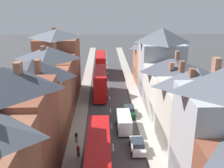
{
  "coord_description": "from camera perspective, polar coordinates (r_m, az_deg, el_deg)",
  "views": [
    {
      "loc": [
        -1.24,
        -12.28,
        18.87
      ],
      "look_at": [
        0.58,
        39.07,
        1.88
      ],
      "focal_mm": 42.0,
      "sensor_mm": 36.0,
      "label": 1
    }
  ],
  "objects": [
    {
      "name": "car_near_silver",
      "position": [
        34.74,
        5.59,
        -13.12
      ],
      "size": [
        1.9,
        4.09,
        1.61
      ],
      "color": "silver",
      "rests_on": "ground"
    },
    {
      "name": "double_decker_bus_far_approaching",
      "position": [
        28.71,
        -2.93,
        -15.73
      ],
      "size": [
        2.74,
        10.8,
        5.3
      ],
      "color": "red",
      "rests_on": "ground"
    },
    {
      "name": "pavement_left",
      "position": [
        53.82,
        -6.02,
        -2.26
      ],
      "size": [
        2.2,
        104.0,
        0.14
      ],
      "primitive_type": "cube",
      "color": "#A8A399",
      "rests_on": "ground"
    },
    {
      "name": "pedestrian_mid_right",
      "position": [
        36.39,
        -7.79,
        -11.24
      ],
      "size": [
        0.36,
        0.22,
        1.61
      ],
      "color": "brown",
      "rests_on": "pavement_left"
    },
    {
      "name": "double_decker_bus_mid_street",
      "position": [
        67.37,
        -2.46,
        4.49
      ],
      "size": [
        2.74,
        10.8,
        5.3
      ],
      "color": "red",
      "rests_on": "ground"
    },
    {
      "name": "centre_line_dashes",
      "position": [
        51.85,
        -0.52,
        -3.04
      ],
      "size": [
        0.14,
        97.8,
        0.01
      ],
      "color": "silver",
      "rests_on": "ground"
    },
    {
      "name": "terrace_row_right",
      "position": [
        36.83,
        16.22,
        -3.64
      ],
      "size": [
        8.0,
        62.16,
        13.46
      ],
      "color": "brown",
      "rests_on": "ground"
    },
    {
      "name": "car_parked_right_a",
      "position": [
        44.37,
        3.78,
        -5.75
      ],
      "size": [
        1.9,
        4.21,
        1.64
      ],
      "color": "#144728",
      "rests_on": "ground"
    },
    {
      "name": "terrace_row_left",
      "position": [
        31.67,
        -18.37,
        -6.44
      ],
      "size": [
        8.0,
        56.94,
        13.45
      ],
      "color": "brown",
      "rests_on": "ground"
    },
    {
      "name": "pedestrian_mid_left",
      "position": [
        33.44,
        -7.39,
        -14.11
      ],
      "size": [
        0.36,
        0.22,
        1.61
      ],
      "color": "#23232D",
      "rests_on": "pavement_left"
    },
    {
      "name": "double_decker_bus_lead",
      "position": [
        52.13,
        -2.56,
        0.34
      ],
      "size": [
        2.74,
        10.8,
        5.3
      ],
      "color": "red",
      "rests_on": "ground"
    },
    {
      "name": "delivery_van",
      "position": [
        39.33,
        2.64,
        -8.2
      ],
      "size": [
        2.2,
        5.2,
        2.41
      ],
      "color": "white",
      "rests_on": "ground"
    },
    {
      "name": "pavement_right",
      "position": [
        54.05,
        4.84,
        -2.13
      ],
      "size": [
        2.2,
        104.0,
        0.14
      ],
      "primitive_type": "cube",
      "color": "#A8A399",
      "rests_on": "ground"
    }
  ]
}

